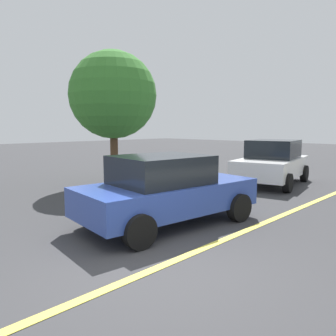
% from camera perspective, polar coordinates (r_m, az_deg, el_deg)
% --- Properties ---
extents(ground_plane, '(80.00, 80.00, 0.00)m').
position_cam_1_polar(ground_plane, '(5.22, -1.68, -17.06)').
color(ground_plane, '#38383A').
extents(lane_marking_centre, '(28.00, 0.16, 0.01)m').
position_cam_1_polar(lane_marking_centre, '(7.47, 15.48, -9.69)').
color(lane_marking_centre, '#E0D14C').
extents(car_blue_crossing, '(4.19, 2.34, 1.54)m').
position_cam_1_polar(car_blue_crossing, '(7.17, -0.30, -3.78)').
color(car_blue_crossing, '#2D479E').
rests_on(car_blue_crossing, ground_plane).
extents(car_white_approaching, '(4.19, 2.68, 1.65)m').
position_cam_1_polar(car_white_approaching, '(12.83, 17.73, 0.97)').
color(car_white_approaching, white).
rests_on(car_white_approaching, ground_plane).
extents(tree_left_verge, '(3.13, 3.13, 4.85)m').
position_cam_1_polar(tree_left_verge, '(12.16, -9.60, 12.43)').
color(tree_left_verge, '#513823').
rests_on(tree_left_verge, ground_plane).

